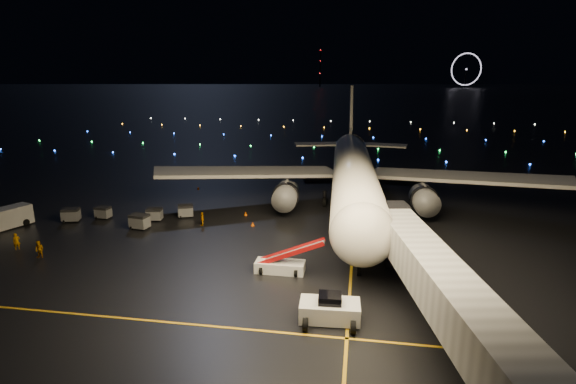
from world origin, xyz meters
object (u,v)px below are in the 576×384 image
Objects in this scene: crew_a at (17,241)px; baggage_cart_2 at (154,215)px; crew_b at (39,249)px; service_truck at (7,218)px; baggage_cart_1 at (140,222)px; crew_c at (202,219)px; baggage_cart_3 at (103,213)px; belt_loader at (280,255)px; airliner at (354,148)px; pushback_tug at (330,307)px; baggage_cart_0 at (186,211)px; baggage_cart_4 at (71,215)px.

crew_a reaches higher than baggage_cart_2.
baggage_cart_2 is at bearing 66.94° from crew_b.
baggage_cart_2 is at bearing 0.66° from crew_a.
crew_b reaches higher than crew_a.
baggage_cart_1 is at bearing 28.71° from service_truck.
crew_c is 14.04m from baggage_cart_3.
crew_a is at bearing 178.05° from belt_loader.
airliner is 43.95m from crew_a.
service_truck is 13.22m from crew_b.
crew_a is (-29.38, 1.03, -0.76)m from belt_loader.
baggage_cart_3 is at bearing 50.35° from service_truck.
pushback_tug is at bearing -28.27° from baggage_cart_3.
belt_loader is 29.20m from baggage_cart_3.
service_truck is 3.79× the size of crew_a.
baggage_cart_2 is 7.17m from baggage_cart_3.
service_truck is 3.66× the size of baggage_cart_2.
belt_loader reaches higher than baggage_cart_2.
baggage_cart_0 is 0.94× the size of baggage_cart_4.
baggage_cart_4 is at bearing 174.30° from baggage_cart_0.
crew_c is 7.63m from baggage_cart_1.
baggage_cart_1 is 1.17× the size of baggage_cart_3.
baggage_cart_3 is 3.89m from baggage_cart_4.
baggage_cart_2 is at bearing -4.97° from baggage_cart_4.
pushback_tug is at bearing -63.36° from crew_a.
baggage_cart_0 is at bearing 64.64° from baggage_cart_1.
airliner is 39.52m from baggage_cart_4.
belt_loader is 3.76× the size of crew_a.
baggage_cart_2 is at bearing -171.22° from baggage_cart_0.
baggage_cart_1 is (-24.80, 17.78, -0.18)m from pushback_tug.
baggage_cart_2 is (16.82, 5.69, -0.48)m from service_truck.
baggage_cart_1 is 7.52m from baggage_cart_3.
crew_a is 1.00× the size of crew_b.
baggage_cart_2 is (6.26, 13.64, -0.11)m from crew_b.
airliner is 34.54m from pushback_tug.
baggage_cart_3 is (-10.63, -2.30, -0.04)m from baggage_cart_0.
crew_c is 6.91m from baggage_cart_2.
pushback_tug is at bearing -94.41° from airliner.
service_truck is at bearing 156.58° from pushback_tug.
airliner is at bearing 41.38° from baggage_cart_1.
service_truck is 9.03m from crew_a.
service_truck is 17.76m from baggage_cart_2.
crew_a is at bearing -139.81° from baggage_cart_2.
service_truck is (-41.27, 15.46, 0.19)m from pushback_tug.
crew_c is at bearing -146.77° from airliner.
pushback_tug is 37.94m from baggage_cart_3.
baggage_cart_1 is 1.05× the size of baggage_cart_4.
crew_b reaches higher than baggage_cart_1.
crew_b is 0.95× the size of baggage_cart_0.
service_truck is 3.78× the size of baggage_cart_3.
crew_a is at bearing -156.90° from baggage_cart_0.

